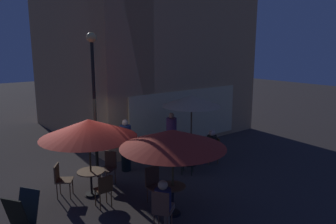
{
  "coord_description": "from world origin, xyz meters",
  "views": [
    {
      "loc": [
        -3.68,
        -8.59,
        4.12
      ],
      "look_at": [
        2.96,
        -0.31,
        1.93
      ],
      "focal_mm": 35.26,
      "sensor_mm": 36.0,
      "label": 1
    }
  ],
  "objects": [
    {
      "name": "ground_plane",
      "position": [
        0.0,
        0.0,
        0.0
      ],
      "size": [
        60.0,
        60.0,
        0.0
      ],
      "primitive_type": "plane",
      "color": "#37312F"
    },
    {
      "name": "cafe_building",
      "position": [
        4.08,
        3.68,
        4.39
      ],
      "size": [
        7.93,
        7.98,
        8.79
      ],
      "color": "tan",
      "rests_on": "ground"
    },
    {
      "name": "street_lamp_near_corner",
      "position": [
        0.75,
        0.51,
        2.98
      ],
      "size": [
        0.3,
        0.3,
        4.47
      ],
      "color": "black",
      "rests_on": "ground"
    },
    {
      "name": "menu_sandwich_board",
      "position": [
        -1.97,
        -1.17,
        0.43
      ],
      "size": [
        0.82,
        0.8,
        0.83
      ],
      "rotation": [
        0.0,
        0.0,
        0.57
      ],
      "color": "black",
      "rests_on": "ground"
    },
    {
      "name": "cafe_table_0",
      "position": [
        3.72,
        -0.63,
        0.54
      ],
      "size": [
        0.73,
        0.73,
        0.74
      ],
      "color": "black",
      "rests_on": "ground"
    },
    {
      "name": "cafe_table_1",
      "position": [
        1.09,
        -2.83,
        0.51
      ],
      "size": [
        0.64,
        0.64,
        0.75
      ],
      "color": "black",
      "rests_on": "ground"
    },
    {
      "name": "cafe_table_2",
      "position": [
        -0.01,
        -0.63,
        0.53
      ],
      "size": [
        0.75,
        0.75,
        0.71
      ],
      "color": "black",
      "rests_on": "ground"
    },
    {
      "name": "patio_umbrella_0",
      "position": [
        3.72,
        -0.63,
        2.26
      ],
      "size": [
        2.0,
        2.0,
        2.47
      ],
      "color": "black",
      "rests_on": "ground"
    },
    {
      "name": "patio_umbrella_1",
      "position": [
        1.09,
        -2.83,
        1.94
      ],
      "size": [
        2.54,
        2.54,
        2.16
      ],
      "color": "black",
      "rests_on": "ground"
    },
    {
      "name": "patio_umbrella_2",
      "position": [
        -0.01,
        -0.63,
        1.92
      ],
      "size": [
        2.59,
        2.59,
        2.17
      ],
      "color": "black",
      "rests_on": "ground"
    },
    {
      "name": "cafe_chair_0",
      "position": [
        3.06,
        -1.17,
        0.58
      ],
      "size": [
        0.55,
        0.55,
        0.94
      ],
      "rotation": [
        0.0,
        0.0,
        0.69
      ],
      "color": "black",
      "rests_on": "ground"
    },
    {
      "name": "cafe_chair_1",
      "position": [
        4.53,
        -0.96,
        0.55
      ],
      "size": [
        0.56,
        0.56,
        0.92
      ],
      "rotation": [
        0.0,
        0.0,
        2.76
      ],
      "color": "brown",
      "rests_on": "ground"
    },
    {
      "name": "cafe_chair_2",
      "position": [
        0.37,
        -3.32,
        0.6
      ],
      "size": [
        0.55,
        0.55,
        1.01
      ],
      "rotation": [
        0.0,
        0.0,
        0.6
      ],
      "color": "brown",
      "rests_on": "ground"
    },
    {
      "name": "cafe_chair_3",
      "position": [
        1.12,
        -2.02,
        0.56
      ],
      "size": [
        0.44,
        0.44,
        0.96
      ],
      "rotation": [
        0.0,
        0.0,
        -1.61
      ],
      "color": "#4D3023",
      "rests_on": "ground"
    },
    {
      "name": "cafe_chair_4",
      "position": [
        -0.68,
        -0.17,
        0.56
      ],
      "size": [
        0.6,
        0.6,
        0.93
      ],
      "rotation": [
        0.0,
        0.0,
        -0.6
      ],
      "color": "brown",
      "rests_on": "ground"
    },
    {
      "name": "cafe_chair_5",
      "position": [
        -0.07,
        -1.49,
        0.54
      ],
      "size": [
        0.41,
        0.41,
        0.88
      ],
      "rotation": [
        0.0,
        0.0,
        1.5
      ],
      "color": "brown",
      "rests_on": "ground"
    },
    {
      "name": "cafe_chair_6",
      "position": [
        0.77,
        -0.24,
        0.6
      ],
      "size": [
        0.53,
        0.53,
        1.0
      ],
      "rotation": [
        0.0,
        0.0,
        -2.68
      ],
      "color": "#4E3528",
      "rests_on": "ground"
    },
    {
      "name": "patron_seated_0",
      "position": [
        4.39,
        -0.9,
        0.69
      ],
      "size": [
        0.53,
        0.45,
        1.21
      ],
      "rotation": [
        0.0,
        0.0,
        2.76
      ],
      "color": "navy",
      "rests_on": "ground"
    },
    {
      "name": "patron_seated_1",
      "position": [
        0.48,
        -3.24,
        0.69
      ],
      "size": [
        0.56,
        0.52,
        1.21
      ],
      "rotation": [
        0.0,
        0.0,
        0.6
      ],
      "color": "#836752",
      "rests_on": "ground"
    },
    {
      "name": "patron_standing_2",
      "position": [
        3.46,
        0.12,
        0.89
      ],
      "size": [
        0.37,
        0.37,
        1.77
      ],
      "rotation": [
        0.0,
        0.0,
        4.47
      ],
      "color": "navy",
      "rests_on": "ground"
    },
    {
      "name": "patron_standing_3",
      "position": [
        1.72,
        0.36,
        0.87
      ],
      "size": [
        0.37,
        0.37,
        1.74
      ],
      "rotation": [
        0.0,
        0.0,
        5.79
      ],
      "color": "black",
      "rests_on": "ground"
    }
  ]
}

